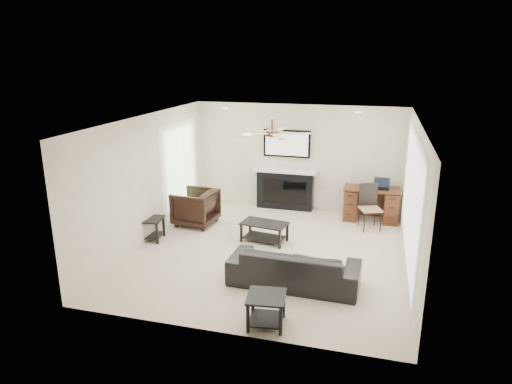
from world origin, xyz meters
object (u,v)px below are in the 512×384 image
at_px(sofa, 294,267).
at_px(desk, 371,204).
at_px(armchair, 195,207).
at_px(coffee_table, 264,232).
at_px(fireplace_unit, 285,170).

height_order(sofa, desk, desk).
relative_size(armchair, coffee_table, 0.95).
height_order(sofa, coffee_table, sofa).
bearing_deg(fireplace_unit, sofa, -76.04).
xyz_separation_m(armchair, fireplace_unit, (1.67, 1.59, 0.56)).
bearing_deg(fireplace_unit, armchair, -136.48).
bearing_deg(desk, sofa, -107.95).
distance_m(sofa, coffee_table, 1.84).
height_order(coffee_table, fireplace_unit, fireplace_unit).
bearing_deg(coffee_table, desk, 50.92).
distance_m(armchair, coffee_table, 1.80).
bearing_deg(armchair, desk, 113.98).
height_order(fireplace_unit, desk, fireplace_unit).
bearing_deg(armchair, coffee_table, 77.29).
height_order(armchair, fireplace_unit, fireplace_unit).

